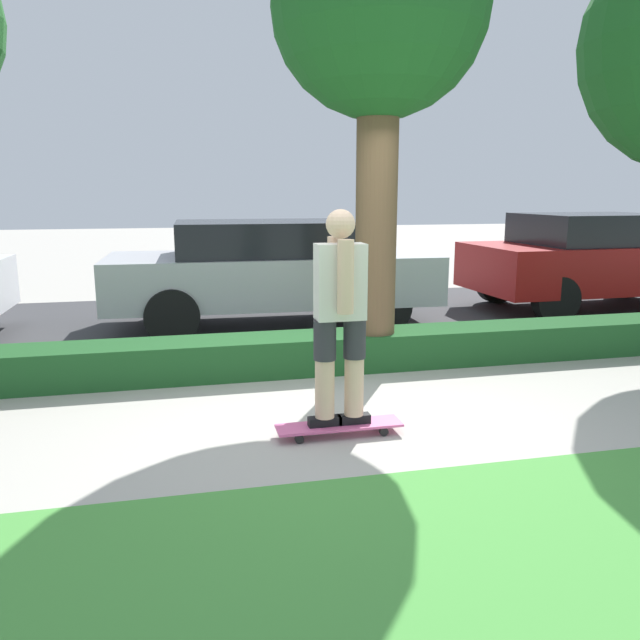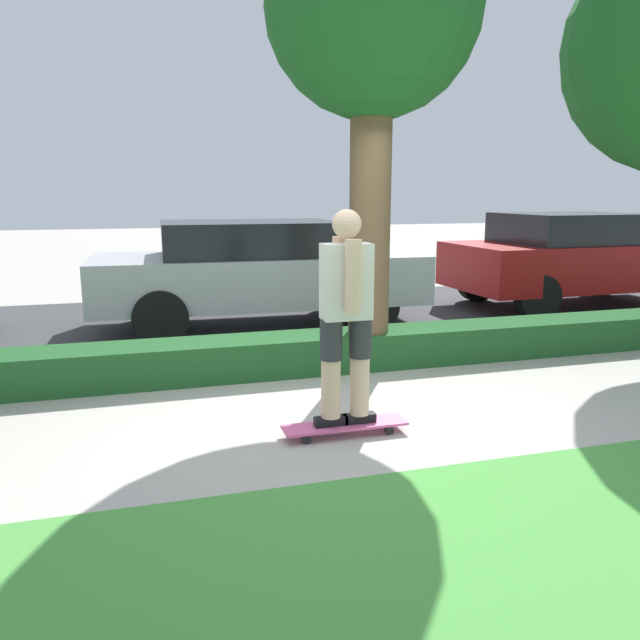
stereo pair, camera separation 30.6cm
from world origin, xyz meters
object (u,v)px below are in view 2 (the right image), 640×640
Objects in this scene: parked_car_rear at (572,258)px; tree_mid at (373,19)px; skater_person at (346,313)px; parked_car_middle at (257,270)px; skateboard at (345,426)px.

tree_mid is at bearing -152.53° from parked_car_rear.
skater_person is 4.27m from parked_car_middle.
skateboard is 4.33m from parked_car_middle.
tree_mid is at bearing -71.24° from parked_car_middle.
tree_mid reaches higher than parked_car_middle.
skater_person is 0.36× the size of parked_car_middle.
skater_person reaches higher than skateboard.
parked_car_middle is at bearing 88.56° from skateboard.
skater_person is 3.26m from tree_mid.
skateboard is at bearing -142.93° from parked_car_rear.
tree_mid is 1.15× the size of parked_car_rear.
parked_car_rear is at bearing 38.77° from skateboard.
tree_mid reaches higher than skater_person.
skater_person is 0.40× the size of parked_car_rear.
parked_car_rear is (5.42, 4.35, 0.74)m from skateboard.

